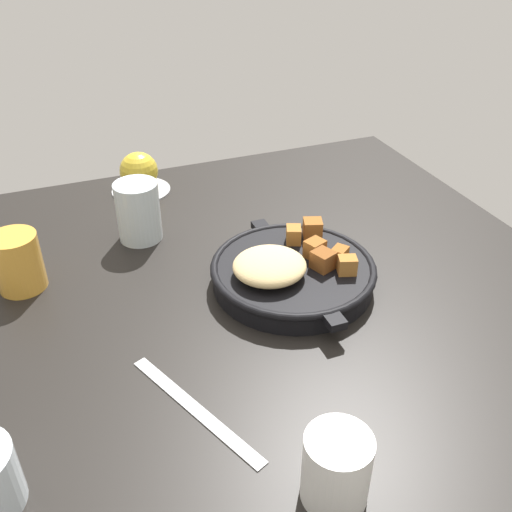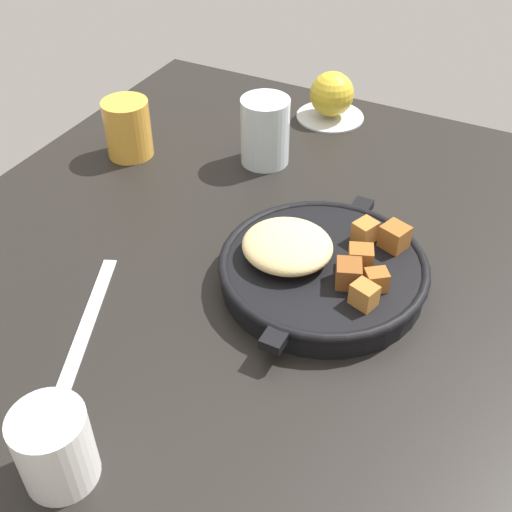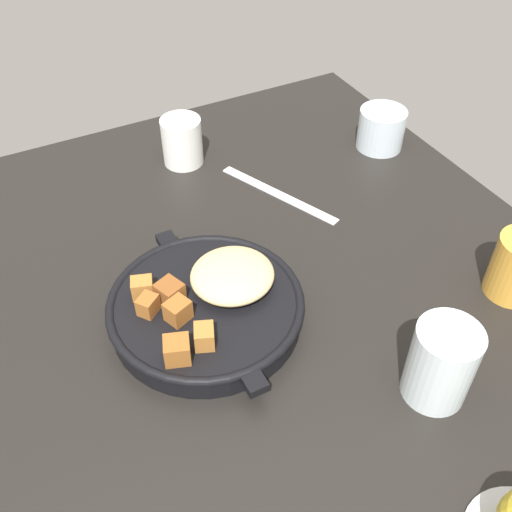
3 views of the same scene
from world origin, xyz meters
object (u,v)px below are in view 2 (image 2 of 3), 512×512
(water_glass_tall, at_px, (265,131))
(juice_glass_amber, at_px, (128,129))
(red_apple, at_px, (332,94))
(butter_knife, at_px, (87,324))
(white_creamer_pitcher, at_px, (55,447))
(cast_iron_skillet, at_px, (321,267))

(water_glass_tall, bearing_deg, juice_glass_amber, 111.33)
(red_apple, relative_size, juice_glass_amber, 0.83)
(butter_knife, xyz_separation_m, water_glass_tall, (0.40, -0.02, 0.05))
(butter_knife, distance_m, water_glass_tall, 0.40)
(juice_glass_amber, distance_m, white_creamer_pitcher, 0.55)
(cast_iron_skillet, bearing_deg, juice_glass_amber, 69.32)
(cast_iron_skillet, relative_size, butter_knife, 1.31)
(red_apple, bearing_deg, water_glass_tall, 168.35)
(red_apple, xyz_separation_m, water_glass_tall, (-0.18, 0.04, 0.01))
(cast_iron_skillet, distance_m, red_apple, 0.42)
(red_apple, xyz_separation_m, juice_glass_amber, (-0.25, 0.23, 0.00))
(butter_knife, height_order, water_glass_tall, water_glass_tall)
(cast_iron_skillet, xyz_separation_m, water_glass_tall, (0.22, 0.18, 0.03))
(red_apple, height_order, juice_glass_amber, juice_glass_amber)
(cast_iron_skillet, height_order, water_glass_tall, water_glass_tall)
(red_apple, distance_m, butter_knife, 0.58)
(white_creamer_pitcher, relative_size, water_glass_tall, 0.79)
(butter_knife, relative_size, juice_glass_amber, 2.52)
(juice_glass_amber, relative_size, water_glass_tall, 0.86)
(cast_iron_skillet, relative_size, red_apple, 3.96)
(cast_iron_skillet, bearing_deg, water_glass_tall, 39.86)
(butter_knife, xyz_separation_m, juice_glass_amber, (0.33, 0.17, 0.04))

